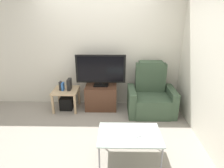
{
  "coord_description": "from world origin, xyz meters",
  "views": [
    {
      "loc": [
        0.4,
        -3.16,
        2.07
      ],
      "look_at": [
        0.34,
        0.5,
        0.7
      ],
      "focal_mm": 31.04,
      "sensor_mm": 36.0,
      "label": 1
    }
  ],
  "objects": [
    {
      "name": "coffee_table",
      "position": [
        0.61,
        -0.81,
        0.4
      ],
      "size": [
        0.9,
        0.6,
        0.42
      ],
      "color": "#B2C6C1",
      "rests_on": "ground"
    },
    {
      "name": "book_leftmost",
      "position": [
        -0.79,
        0.74,
        0.56
      ],
      "size": [
        0.04,
        0.1,
        0.19
      ],
      "primitive_type": "cube",
      "color": "#262626",
      "rests_on": "side_table"
    },
    {
      "name": "book_middle",
      "position": [
        -0.74,
        0.74,
        0.55
      ],
      "size": [
        0.04,
        0.13,
        0.17
      ],
      "primitive_type": "cube",
      "color": "#3366B2",
      "rests_on": "side_table"
    },
    {
      "name": "tv_stand",
      "position": [
        0.09,
        0.82,
        0.27
      ],
      "size": [
        0.69,
        0.49,
        0.53
      ],
      "color": "#4C2D1E",
      "rests_on": "ground"
    },
    {
      "name": "cell_phone",
      "position": [
        0.71,
        -0.81,
        0.43
      ],
      "size": [
        0.12,
        0.16,
        0.01
      ],
      "primitive_type": "cube",
      "rotation": [
        0.0,
        0.0,
        0.35
      ],
      "color": "#B7B7BC",
      "rests_on": "coffee_table"
    },
    {
      "name": "game_console",
      "position": [
        -0.6,
        0.77,
        0.58
      ],
      "size": [
        0.07,
        0.2,
        0.24
      ],
      "primitive_type": "cube",
      "color": "black",
      "rests_on": "side_table"
    },
    {
      "name": "wall_side",
      "position": [
        1.88,
        0.0,
        1.3
      ],
      "size": [
        0.06,
        4.48,
        2.6
      ],
      "primitive_type": "cube",
      "color": "beige",
      "rests_on": "ground"
    },
    {
      "name": "wall_back",
      "position": [
        0.0,
        1.13,
        1.3
      ],
      "size": [
        6.4,
        0.06,
        2.6
      ],
      "primitive_type": "cube",
      "color": "beige",
      "rests_on": "ground"
    },
    {
      "name": "ground_plane",
      "position": [
        0.0,
        0.0,
        0.0
      ],
      "size": [
        6.4,
        6.4,
        0.0
      ],
      "primitive_type": "plane",
      "color": "gray"
    },
    {
      "name": "side_table",
      "position": [
        -0.69,
        0.76,
        0.39
      ],
      "size": [
        0.54,
        0.54,
        0.46
      ],
      "color": "tan",
      "rests_on": "ground"
    },
    {
      "name": "recliner_armchair",
      "position": [
        1.17,
        0.65,
        0.37
      ],
      "size": [
        0.98,
        0.78,
        1.08
      ],
      "rotation": [
        0.0,
        0.0,
        0.1
      ],
      "color": "#384C38",
      "rests_on": "ground"
    },
    {
      "name": "subwoofer_box",
      "position": [
        -0.69,
        0.76,
        0.14
      ],
      "size": [
        0.28,
        0.28,
        0.28
      ],
      "primitive_type": "cube",
      "color": "black",
      "rests_on": "ground"
    },
    {
      "name": "television",
      "position": [
        0.09,
        0.84,
        0.9
      ],
      "size": [
        1.07,
        0.2,
        0.69
      ],
      "color": "black",
      "rests_on": "tv_stand"
    }
  ]
}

